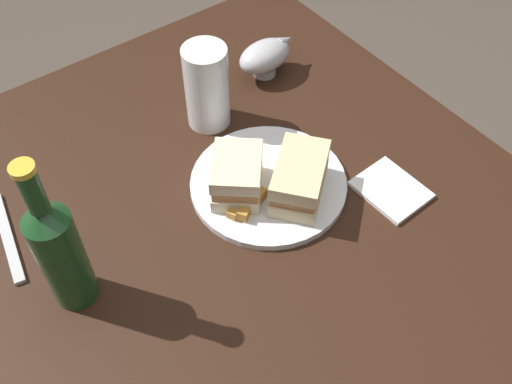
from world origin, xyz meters
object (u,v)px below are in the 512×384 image
(fork, at_px, (7,237))
(gravy_boat, at_px, (265,56))
(sandwich_half_left, at_px, (237,176))
(cider_bottle, at_px, (59,250))
(napkin, at_px, (391,190))
(plate, at_px, (268,184))
(pint_glass, at_px, (207,91))
(sandwich_half_right, at_px, (300,178))

(fork, bearing_deg, gravy_boat, -71.94)
(sandwich_half_left, xyz_separation_m, gravy_boat, (-0.22, 0.22, -0.00))
(sandwich_half_left, relative_size, cider_bottle, 0.46)
(napkin, bearing_deg, sandwich_half_left, -125.18)
(plate, bearing_deg, pint_glass, 177.12)
(cider_bottle, xyz_separation_m, fork, (-0.15, -0.04, -0.10))
(gravy_boat, bearing_deg, sandwich_half_right, -27.35)
(pint_glass, bearing_deg, napkin, 24.49)
(sandwich_half_left, distance_m, sandwich_half_right, 0.10)
(napkin, distance_m, fork, 0.61)
(sandwich_half_left, bearing_deg, gravy_boat, 134.60)
(sandwich_half_left, distance_m, gravy_boat, 0.31)
(pint_glass, xyz_separation_m, fork, (0.03, -0.39, -0.06))
(cider_bottle, bearing_deg, napkin, 74.96)
(plate, height_order, sandwich_half_left, sandwich_half_left)
(sandwich_half_right, bearing_deg, sandwich_half_left, -129.78)
(sandwich_half_right, bearing_deg, cider_bottle, -98.03)
(sandwich_half_left, bearing_deg, sandwich_half_right, 50.22)
(pint_glass, bearing_deg, gravy_boat, 105.49)
(sandwich_half_left, xyz_separation_m, pint_glass, (-0.17, 0.06, 0.02))
(pint_glass, bearing_deg, sandwich_half_right, 3.73)
(plate, bearing_deg, napkin, 50.22)
(pint_glass, bearing_deg, fork, -85.10)
(plate, relative_size, fork, 1.42)
(gravy_boat, bearing_deg, fork, -81.97)
(sandwich_half_left, distance_m, pint_glass, 0.18)
(plate, relative_size, napkin, 2.32)
(napkin, bearing_deg, pint_glass, -155.51)
(plate, height_order, fork, plate)
(plate, distance_m, gravy_boat, 0.29)
(fork, bearing_deg, napkin, -107.68)
(gravy_boat, bearing_deg, pint_glass, -74.51)
(plate, distance_m, sandwich_half_right, 0.07)
(napkin, bearing_deg, sandwich_half_right, -122.21)
(sandwich_half_left, xyz_separation_m, fork, (-0.14, -0.33, -0.04))
(sandwich_half_left, bearing_deg, cider_bottle, -87.78)
(sandwich_half_right, xyz_separation_m, fork, (-0.20, -0.41, -0.04))
(gravy_boat, distance_m, fork, 0.56)
(plate, xyz_separation_m, cider_bottle, (-0.00, -0.34, 0.10))
(sandwich_half_left, xyz_separation_m, cider_bottle, (0.01, -0.29, 0.06))
(cider_bottle, height_order, napkin, cider_bottle)
(plate, height_order, pint_glass, pint_glass)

